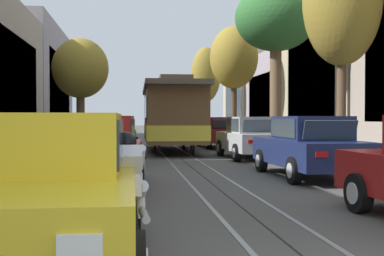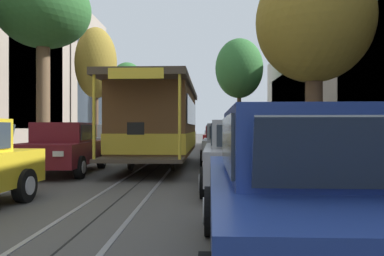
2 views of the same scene
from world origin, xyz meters
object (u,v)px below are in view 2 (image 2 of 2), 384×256
Objects in this scene: street_tree_kerb_left_near at (239,69)px; street_tree_kerb_right_mid at (43,13)px; parked_car_blue_sixth_left at (306,193)px; parked_car_maroon_fourth_right at (64,148)px; cable_car_trolley at (160,122)px; parked_car_silver_mid_right at (117,140)px; street_tree_kerb_right_near at (127,87)px; parked_car_navy_second_right at (137,138)px; parked_car_silver_fifth_left at (244,154)px; street_tree_kerb_right_second at (96,64)px; parked_car_yellow_near_left at (217,136)px; parked_car_black_mid_left at (225,139)px; parked_car_red_second_left at (217,137)px; fire_hydrant at (131,140)px; pedestrian_on_left_pavement at (101,136)px; parked_car_red_near_right at (150,136)px; motorcycle_with_rider at (207,137)px; parked_car_silver_fourth_left at (227,144)px; street_tree_kerb_left_second at (314,23)px.

street_tree_kerb_right_mid is (9.17, 15.06, -0.09)m from street_tree_kerb_left_near.
parked_car_blue_sixth_left and parked_car_maroon_fourth_right have the same top height.
parked_car_blue_sixth_left is 11.22m from cable_car_trolley.
street_tree_kerb_right_near is (2.12, -12.87, 4.09)m from parked_car_silver_mid_right.
parked_car_blue_sixth_left is at bearing 104.37° from parked_car_navy_second_right.
parked_car_silver_mid_right is at bearing -119.24° from street_tree_kerb_right_mid.
parked_car_blue_sixth_left is 26.94m from street_tree_kerb_left_near.
parked_car_silver_fifth_left is 15.74m from street_tree_kerb_right_second.
street_tree_kerb_right_mid is at bearing 90.09° from street_tree_kerb_right_near.
parked_car_yellow_near_left is 1.00× the size of parked_car_navy_second_right.
street_tree_kerb_right_mid is at bearing -56.86° from parked_car_blue_sixth_left.
parked_car_black_mid_left and parked_car_maroon_fourth_right have the same top height.
parked_car_black_mid_left is at bearing -115.18° from cable_car_trolley.
street_tree_kerb_left_near reaches higher than parked_car_navy_second_right.
parked_car_red_second_left is at bearing 142.89° from street_tree_kerb_right_near.
fire_hydrant is at bearing -33.99° from parked_car_red_second_left.
parked_car_navy_second_right is at bearing 51.76° from parked_car_yellow_near_left.
parked_car_yellow_near_left is at bearing 179.59° from street_tree_kerb_right_near.
pedestrian_on_left_pavement is (0.37, -2.44, -4.34)m from street_tree_kerb_right_second.
parked_car_red_second_left and parked_car_red_near_right have the same top height.
parked_car_yellow_near_left is at bearing -138.39° from pedestrian_on_left_pavement.
street_tree_kerb_right_second is (1.96, -10.29, 4.41)m from parked_car_maroon_fourth_right.
parked_car_red_near_right is at bearing 3.77° from motorcycle_with_rider.
parked_car_blue_sixth_left is 29.15m from street_tree_kerb_right_near.
street_tree_kerb_left_near is (-1.89, -15.25, 5.30)m from parked_car_silver_fourth_left.
parked_car_silver_fifth_left is (0.19, 11.59, 0.00)m from parked_car_black_mid_left.
parked_car_silver_fifth_left is 2.83× the size of pedestrian_on_left_pavement.
cable_car_trolley is (2.55, 0.24, 0.86)m from parked_car_silver_fourth_left.
parked_car_silver_fifth_left is 17.45m from pedestrian_on_left_pavement.
parked_car_black_mid_left is 1.00× the size of parked_car_silver_mid_right.
street_tree_kerb_right_mid is (7.38, -11.30, 5.21)m from parked_car_blue_sixth_left.
street_tree_kerb_left_near is at bearing 170.47° from street_tree_kerb_right_near.
street_tree_kerb_right_mid is at bearing 88.33° from fire_hydrant.
parked_car_black_mid_left is (-0.06, 11.02, 0.00)m from parked_car_yellow_near_left.
street_tree_kerb_right_near is at bearing -24.30° from parked_car_red_near_right.
parked_car_black_mid_left is 1.01× the size of parked_car_navy_second_right.
street_tree_kerb_right_second reaches higher than parked_car_navy_second_right.
parked_car_silver_mid_right reaches higher than fire_hydrant.
parked_car_blue_sixth_left is (-0.10, 11.11, 0.00)m from parked_car_silver_fourth_left.
street_tree_kerb_right_near reaches higher than parked_car_navy_second_right.
pedestrian_on_left_pavement is (2.33, -12.73, 0.07)m from parked_car_maroon_fourth_right.
fire_hydrant is at bearing 2.83° from motorcycle_with_rider.
fire_hydrant is at bearing -85.28° from parked_car_maroon_fourth_right.
parked_car_maroon_fourth_right is at bearing 89.31° from parked_car_silver_mid_right.
parked_car_blue_sixth_left is 27.28m from motorcycle_with_rider.
street_tree_kerb_right_mid is 16.64m from fire_hydrant.
motorcycle_with_rider is (2.61, -20.92, -3.50)m from street_tree_kerb_left_second.
parked_car_silver_fourth_left is 2.21× the size of motorcycle_with_rider.
street_tree_kerb_left_second is at bearing 129.62° from parked_car_silver_mid_right.
parked_car_silver_mid_right is 6.36m from pedestrian_on_left_pavement.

